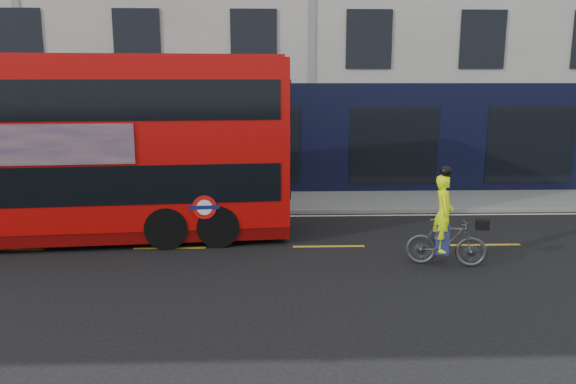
{
  "coord_description": "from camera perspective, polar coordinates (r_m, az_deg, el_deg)",
  "views": [
    {
      "loc": [
        -1.49,
        -12.06,
        4.17
      ],
      "look_at": [
        -1.02,
        1.78,
        1.36
      ],
      "focal_mm": 35.0,
      "sensor_mm": 36.0,
      "label": 1
    }
  ],
  "objects": [
    {
      "name": "ground",
      "position": [
        12.85,
        4.87,
        -7.5
      ],
      "size": [
        120.0,
        120.0,
        0.0
      ],
      "primitive_type": "plane",
      "color": "black",
      "rests_on": "ground"
    },
    {
      "name": "pavement",
      "position": [
        19.07,
        2.6,
        -0.97
      ],
      "size": [
        60.0,
        3.0,
        0.12
      ],
      "primitive_type": "cube",
      "color": "slate",
      "rests_on": "ground"
    },
    {
      "name": "kerb",
      "position": [
        17.61,
        2.98,
        -2.01
      ],
      "size": [
        60.0,
        0.12,
        0.13
      ],
      "primitive_type": "cube",
      "color": "gray",
      "rests_on": "ground"
    },
    {
      "name": "road_edge_line",
      "position": [
        17.34,
        3.06,
        -2.43
      ],
      "size": [
        58.0,
        0.1,
        0.01
      ],
      "primitive_type": "cube",
      "color": "silver",
      "rests_on": "ground"
    },
    {
      "name": "lane_dashes",
      "position": [
        14.27,
        4.17,
        -5.53
      ],
      "size": [
        58.0,
        0.12,
        0.01
      ],
      "primitive_type": null,
      "color": "gold",
      "rests_on": "ground"
    },
    {
      "name": "bus",
      "position": [
        15.55,
        -22.22,
        4.2
      ],
      "size": [
        11.93,
        3.71,
        4.74
      ],
      "rotation": [
        0.0,
        0.0,
        0.09
      ],
      "color": "#B20807",
      "rests_on": "ground"
    },
    {
      "name": "cyclist",
      "position": [
        13.12,
        15.71,
        -4.0
      ],
      "size": [
        1.86,
        0.88,
        2.29
      ],
      "rotation": [
        0.0,
        0.0,
        -0.22
      ],
      "color": "#414346",
      "rests_on": "ground"
    }
  ]
}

